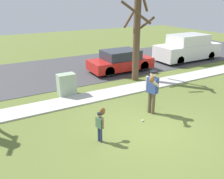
{
  "coord_description": "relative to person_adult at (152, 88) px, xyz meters",
  "views": [
    {
      "loc": [
        -4.71,
        -5.71,
        4.29
      ],
      "look_at": [
        -0.48,
        1.78,
        1.0
      ],
      "focal_mm": 38.01,
      "sensor_mm": 36.0,
      "label": 1
    }
  ],
  "objects": [
    {
      "name": "person_child",
      "position": [
        -2.61,
        -0.74,
        -0.4
      ],
      "size": [
        0.44,
        0.5,
        1.06
      ],
      "rotation": [
        0.0,
        0.0,
        0.3
      ],
      "color": "navy",
      "rests_on": "ground"
    },
    {
      "name": "sidewalk_strip",
      "position": [
        -0.84,
        2.64,
        -1.06
      ],
      "size": [
        36.0,
        1.2,
        0.06
      ],
      "primitive_type": "cube",
      "color": "beige",
      "rests_on": "ground"
    },
    {
      "name": "person_adult",
      "position": [
        0.0,
        0.0,
        0.0
      ],
      "size": [
        0.67,
        0.78,
        1.75
      ],
      "rotation": [
        0.0,
        0.0,
        -2.85
      ],
      "color": "brown",
      "rests_on": "ground"
    },
    {
      "name": "road_surface",
      "position": [
        -0.84,
        7.64,
        -1.08
      ],
      "size": [
        36.0,
        6.8,
        0.02
      ],
      "primitive_type": "cube",
      "color": "#424244",
      "rests_on": "ground"
    },
    {
      "name": "ground_plane",
      "position": [
        -0.84,
        2.54,
        -1.09
      ],
      "size": [
        48.0,
        48.0,
        0.0
      ],
      "primitive_type": "plane",
      "color": "olive"
    },
    {
      "name": "parked_hatchback_red",
      "position": [
        2.05,
        5.69,
        -0.43
      ],
      "size": [
        4.0,
        1.75,
        1.33
      ],
      "color": "red",
      "rests_on": "road_surface"
    },
    {
      "name": "utility_cabinet",
      "position": [
        -2.26,
        3.5,
        -0.57
      ],
      "size": [
        0.82,
        0.52,
        1.05
      ],
      "primitive_type": "cube",
      "color": "#9EB293",
      "rests_on": "ground"
    },
    {
      "name": "parked_van_white",
      "position": [
        7.84,
        5.72,
        -0.19
      ],
      "size": [
        5.0,
        1.95,
        1.88
      ],
      "color": "silver",
      "rests_on": "road_surface"
    },
    {
      "name": "baseball",
      "position": [
        -0.68,
        -0.39,
        -1.06
      ],
      "size": [
        0.07,
        0.07,
        0.07
      ],
      "primitive_type": "sphere",
      "color": "white",
      "rests_on": "ground"
    },
    {
      "name": "street_tree_near",
      "position": [
        1.87,
        3.79,
        1.33
      ],
      "size": [
        1.84,
        1.88,
        4.53
      ],
      "color": "brown",
      "rests_on": "ground"
    }
  ]
}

